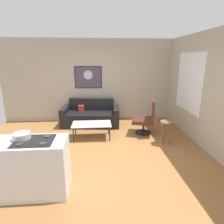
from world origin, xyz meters
TOP-DOWN VIEW (x-y plane):
  - ground at (0.00, 0.00)m, footprint 6.40×6.40m
  - back_wall at (0.00, 2.42)m, footprint 6.40×0.05m
  - right_wall at (2.62, 0.30)m, footprint 0.05×6.40m
  - couch at (-0.20, 1.87)m, footprint 1.94×1.01m
  - coffee_table at (-0.15, 0.77)m, footprint 1.07×0.59m
  - armchair at (1.46, 0.95)m, footprint 0.81×0.83m
  - bar_stool at (1.78, 0.24)m, footprint 0.38×0.38m
  - kitchen_counter at (-1.24, -1.41)m, footprint 1.52×0.61m
  - mixing_bowl at (-1.19, -1.32)m, footprint 0.28×0.28m
  - wall_painting at (-0.27, 2.38)m, footprint 0.92×0.03m
  - window at (2.59, 0.90)m, footprint 0.03×1.45m

SIDE VIEW (x-z plane):
  - ground at x=0.00m, z-range -0.04..0.00m
  - couch at x=-0.20m, z-range -0.14..0.72m
  - coffee_table at x=-0.15m, z-range 0.18..0.59m
  - kitchen_counter at x=-1.24m, z-range -0.01..0.93m
  - bar_stool at x=1.78m, z-range 0.18..0.78m
  - armchair at x=1.46m, z-range -0.03..1.00m
  - mixing_bowl at x=-1.19m, z-range 0.91..1.01m
  - back_wall at x=0.00m, z-range 0.00..2.80m
  - right_wall at x=2.62m, z-range 0.00..2.80m
  - window at x=2.59m, z-range 0.69..2.32m
  - wall_painting at x=-0.27m, z-range 1.16..1.90m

